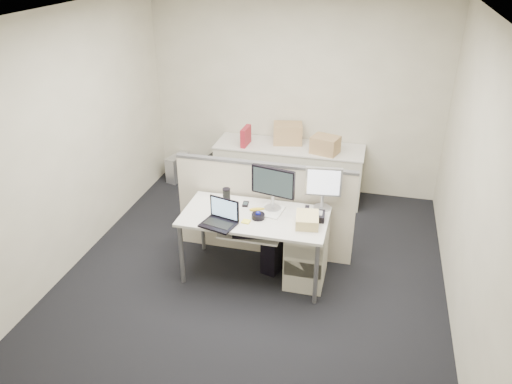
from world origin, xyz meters
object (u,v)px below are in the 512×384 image
(desk, at_px, (255,221))
(monitor_main, at_px, (273,189))
(desk_phone, at_px, (314,216))
(laptop, at_px, (218,215))

(desk, distance_m, monitor_main, 0.38)
(desk_phone, bearing_deg, laptop, -161.84)
(laptop, height_order, desk_phone, laptop)
(monitor_main, distance_m, laptop, 0.65)
(laptop, bearing_deg, desk_phone, 36.18)
(desk, xyz_separation_m, laptop, (-0.30, -0.28, 0.19))
(desk, relative_size, monitor_main, 3.18)
(desk, relative_size, laptop, 4.54)
(monitor_main, bearing_deg, desk_phone, -0.44)
(monitor_main, height_order, laptop, monitor_main)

